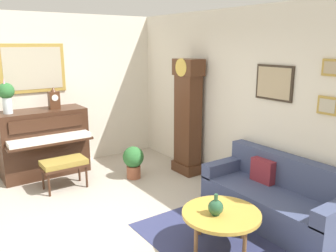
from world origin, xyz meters
TOP-DOWN VIEW (x-y plane):
  - ground_plane at (0.00, 0.00)m, footprint 6.40×6.00m
  - wall_left at (-2.60, 0.00)m, footprint 0.13×4.90m
  - wall_back at (0.01, 2.40)m, footprint 5.30×0.13m
  - area_rug at (1.24, 1.08)m, footprint 2.10×1.50m
  - piano at (-2.23, 0.01)m, footprint 0.87×1.44m
  - piano_bench at (-1.42, 0.07)m, footprint 0.42×0.70m
  - grandfather_clock at (-0.87, 2.12)m, footprint 0.52×0.34m
  - couch at (1.18, 1.97)m, footprint 1.90×0.80m
  - coffee_table at (1.25, 0.94)m, footprint 0.88×0.88m
  - mantel_clock at (-2.23, 0.23)m, footprint 0.13×0.18m
  - flower_vase at (-2.23, -0.52)m, footprint 0.26×0.26m
  - green_jug at (1.25, 0.85)m, footprint 0.17×0.17m
  - potted_plant at (-1.18, 1.19)m, footprint 0.36×0.36m

SIDE VIEW (x-z plane):
  - ground_plane at x=0.00m, z-range -0.10..0.00m
  - area_rug at x=1.24m, z-range 0.00..0.01m
  - couch at x=1.18m, z-range -0.11..0.73m
  - potted_plant at x=-1.18m, z-range 0.04..0.60m
  - piano_bench at x=-1.42m, z-range 0.17..0.65m
  - coffee_table at x=1.25m, z-range 0.19..0.64m
  - green_jug at x=1.25m, z-range 0.42..0.66m
  - piano at x=-2.23m, z-range 0.01..1.17m
  - grandfather_clock at x=-0.87m, z-range -0.05..1.98m
  - mantel_clock at x=-2.23m, z-range 1.14..1.52m
  - wall_back at x=0.01m, z-range 0.00..2.80m
  - wall_left at x=-2.60m, z-range 0.01..2.81m
  - flower_vase at x=-2.23m, z-range 1.19..1.77m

